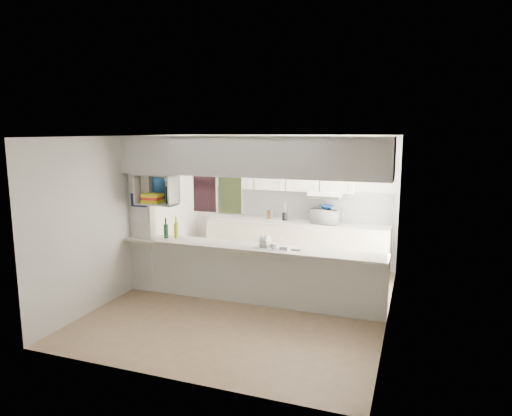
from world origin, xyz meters
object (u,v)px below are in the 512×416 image
at_px(bowl, 327,207).
at_px(dish_rack, 267,242).
at_px(microwave, 326,216).
at_px(wine_bottles, 171,230).

xyz_separation_m(bowl, dish_rack, (-0.51, -2.10, -0.24)).
distance_m(microwave, wine_bottles, 2.99).
height_order(microwave, dish_rack, microwave).
xyz_separation_m(dish_rack, wine_bottles, (-1.70, 0.07, 0.05)).
bearing_deg(bowl, microwave, 174.96).
relative_size(microwave, dish_rack, 1.34).
relative_size(dish_rack, wine_bottles, 1.11).
relative_size(bowl, wine_bottles, 0.71).
bearing_deg(microwave, dish_rack, 88.00).
xyz_separation_m(bowl, wine_bottles, (-2.21, -2.04, -0.19)).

